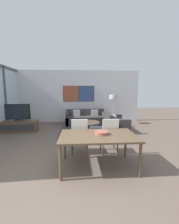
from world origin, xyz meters
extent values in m
plane|color=brown|center=(0.00, 0.00, 0.00)|extent=(24.00, 24.00, 0.00)
cube|color=silver|center=(0.00, 5.67, 1.40)|extent=(7.07, 0.06, 2.80)
cube|color=#2D2D33|center=(0.22, 5.63, 1.55)|extent=(1.70, 0.01, 0.85)
cube|color=brown|center=(-0.20, 5.62, 1.55)|extent=(0.81, 0.02, 0.81)
cube|color=navy|center=(0.64, 5.62, 1.55)|extent=(0.81, 0.02, 0.81)
cube|color=#515156|center=(-3.01, 4.25, 1.40)|extent=(0.07, 0.08, 2.80)
cube|color=#333D4C|center=(0.57, 3.51, 0.00)|extent=(2.33, 1.95, 0.01)
cube|color=brown|center=(-2.33, 3.76, 0.22)|extent=(1.56, 0.46, 0.45)
cube|color=#2D2D33|center=(-2.33, 3.52, 0.22)|extent=(1.43, 0.01, 0.25)
cube|color=#2D2D33|center=(-2.33, 3.76, 0.47)|extent=(0.36, 0.20, 0.05)
cube|color=#2D2D33|center=(-2.33, 3.76, 0.54)|extent=(0.06, 0.03, 0.08)
cube|color=black|center=(-2.33, 3.76, 0.84)|extent=(1.03, 0.04, 0.65)
cube|color=black|center=(-2.33, 3.73, 0.84)|extent=(0.95, 0.01, 0.58)
cube|color=#383333|center=(0.57, 4.90, 0.21)|extent=(1.99, 0.85, 0.42)
cube|color=#383333|center=(0.57, 5.24, 0.38)|extent=(1.99, 0.16, 0.76)
cube|color=#383333|center=(-0.35, 4.90, 0.30)|extent=(0.14, 0.85, 0.60)
cube|color=#383333|center=(1.49, 4.90, 0.30)|extent=(0.14, 0.85, 0.60)
cube|color=#B2B7C1|center=(0.10, 5.06, 0.57)|extent=(0.36, 0.12, 0.30)
cube|color=#B2B7C1|center=(1.04, 5.06, 0.57)|extent=(0.36, 0.12, 0.30)
cube|color=#383333|center=(1.82, 3.63, 0.21)|extent=(0.85, 1.42, 0.42)
cube|color=#383333|center=(1.47, 3.63, 0.38)|extent=(0.16, 1.42, 0.76)
cube|color=#383333|center=(1.82, 2.99, 0.30)|extent=(0.85, 0.14, 0.60)
cube|color=#383333|center=(1.82, 4.27, 0.30)|extent=(0.85, 0.14, 0.60)
cube|color=#B2B7C1|center=(1.65, 3.32, 0.57)|extent=(0.12, 0.36, 0.30)
cylinder|color=brown|center=(0.57, 3.51, 0.01)|extent=(0.47, 0.47, 0.03)
cylinder|color=brown|center=(0.57, 3.51, 0.19)|extent=(0.19, 0.19, 0.37)
cylinder|color=brown|center=(0.57, 3.51, 0.39)|extent=(1.04, 1.04, 0.04)
cube|color=brown|center=(0.64, 0.55, 0.73)|extent=(1.68, 1.05, 0.04)
cylinder|color=brown|center=(-0.14, 0.09, 0.35)|extent=(0.06, 0.06, 0.71)
cylinder|color=brown|center=(1.42, 0.09, 0.35)|extent=(0.06, 0.06, 0.71)
cylinder|color=brown|center=(-0.14, 1.02, 0.35)|extent=(0.06, 0.06, 0.71)
cylinder|color=brown|center=(1.42, 1.02, 0.35)|extent=(0.06, 0.06, 0.71)
cube|color=beige|center=(0.23, 1.40, 0.42)|extent=(0.46, 0.46, 0.06)
cube|color=beige|center=(0.23, 1.19, 0.71)|extent=(0.42, 0.05, 0.53)
cylinder|color=brown|center=(0.03, 1.20, 0.19)|extent=(0.04, 0.04, 0.39)
cylinder|color=brown|center=(0.43, 1.20, 0.19)|extent=(0.04, 0.04, 0.39)
cylinder|color=brown|center=(0.03, 1.60, 0.19)|extent=(0.04, 0.04, 0.39)
cylinder|color=brown|center=(0.43, 1.60, 0.19)|extent=(0.04, 0.04, 0.39)
cube|color=beige|center=(1.04, 1.34, 0.42)|extent=(0.46, 0.46, 0.06)
cube|color=beige|center=(1.04, 1.14, 0.71)|extent=(0.42, 0.05, 0.53)
cylinder|color=brown|center=(0.84, 1.14, 0.19)|extent=(0.04, 0.04, 0.39)
cylinder|color=brown|center=(1.24, 1.14, 0.19)|extent=(0.04, 0.04, 0.39)
cylinder|color=brown|center=(0.84, 1.54, 0.19)|extent=(0.04, 0.04, 0.39)
cylinder|color=brown|center=(1.24, 1.54, 0.19)|extent=(0.04, 0.04, 0.39)
cylinder|color=#995642|center=(0.72, 0.59, 0.78)|extent=(0.31, 0.31, 0.07)
torus|color=#995642|center=(0.72, 0.59, 0.81)|extent=(0.31, 0.31, 0.02)
cylinder|color=#2D2D33|center=(1.96, 4.83, 0.01)|extent=(0.28, 0.28, 0.02)
cylinder|color=#B7B7BC|center=(1.96, 4.83, 0.66)|extent=(0.03, 0.03, 1.27)
cylinder|color=#B2B7C1|center=(1.96, 4.83, 1.41)|extent=(0.41, 0.41, 0.22)
camera|label=1|loc=(0.22, -2.62, 1.72)|focal=24.00mm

